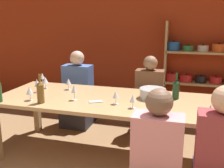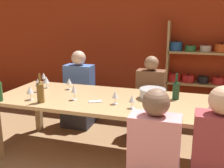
{
  "view_description": "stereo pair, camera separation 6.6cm",
  "coord_description": "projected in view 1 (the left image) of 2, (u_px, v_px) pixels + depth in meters",
  "views": [
    {
      "loc": [
        0.71,
        -1.01,
        1.64
      ],
      "look_at": [
        -0.11,
        1.86,
        0.89
      ],
      "focal_mm": 42.0,
      "sensor_mm": 36.0,
      "label": 1
    },
    {
      "loc": [
        0.78,
        -0.99,
        1.64
      ],
      "look_at": [
        -0.11,
        1.86,
        0.89
      ],
      "focal_mm": 42.0,
      "sensor_mm": 36.0,
      "label": 2
    }
  ],
  "objects": [
    {
      "name": "shelf_unit",
      "position": [
        201.0,
        76.0,
        4.49
      ],
      "size": [
        1.25,
        0.3,
        1.61
      ],
      "color": "tan",
      "rests_on": "ground_plane"
    },
    {
      "name": "cell_phone",
      "position": [
        96.0,
        102.0,
        2.9
      ],
      "size": [
        0.16,
        0.14,
        0.01
      ],
      "color": "silver",
      "rests_on": "dining_table"
    },
    {
      "name": "wine_bottle_amber",
      "position": [
        40.0,
        92.0,
        2.84
      ],
      "size": [
        0.08,
        0.08,
        0.32
      ],
      "color": "brown",
      "rests_on": "dining_table"
    },
    {
      "name": "dining_table",
      "position": [
        110.0,
        105.0,
        3.04
      ],
      "size": [
        2.66,
        1.04,
        0.74
      ],
      "color": "tan",
      "rests_on": "ground_plane"
    },
    {
      "name": "wine_glass_empty_b",
      "position": [
        133.0,
        99.0,
        2.68
      ],
      "size": [
        0.06,
        0.06,
        0.15
      ],
      "color": "white",
      "rests_on": "dining_table"
    },
    {
      "name": "wine_glass_red_a",
      "position": [
        42.0,
        76.0,
        3.73
      ],
      "size": [
        0.07,
        0.07,
        0.15
      ],
      "color": "white",
      "rests_on": "dining_table"
    },
    {
      "name": "wine_glass_white_b",
      "position": [
        30.0,
        91.0,
        2.94
      ],
      "size": [
        0.08,
        0.08,
        0.16
      ],
      "color": "white",
      "rests_on": "dining_table"
    },
    {
      "name": "wine_glass_red_b",
      "position": [
        45.0,
        80.0,
        3.45
      ],
      "size": [
        0.08,
        0.08,
        0.16
      ],
      "color": "white",
      "rests_on": "dining_table"
    },
    {
      "name": "wine_glass_empty_a",
      "position": [
        116.0,
        95.0,
        2.81
      ],
      "size": [
        0.07,
        0.07,
        0.15
      ],
      "color": "white",
      "rests_on": "dining_table"
    },
    {
      "name": "person_far_b",
      "position": [
        78.0,
        98.0,
        4.12
      ],
      "size": [
        0.44,
        0.55,
        1.17
      ],
      "rotation": [
        0.0,
        0.0,
        3.14
      ],
      "color": "#2D2D38",
      "rests_on": "ground_plane"
    },
    {
      "name": "wine_glass_white_a",
      "position": [
        37.0,
        83.0,
        3.26
      ],
      "size": [
        0.06,
        0.06,
        0.17
      ],
      "color": "white",
      "rests_on": "dining_table"
    },
    {
      "name": "wine_glass_red_d",
      "position": [
        68.0,
        82.0,
        3.39
      ],
      "size": [
        0.07,
        0.07,
        0.15
      ],
      "color": "white",
      "rests_on": "dining_table"
    },
    {
      "name": "mixing_bowl",
      "position": [
        152.0,
        93.0,
        3.03
      ],
      "size": [
        0.31,
        0.31,
        0.12
      ],
      "color": "#B7BABC",
      "rests_on": "dining_table"
    },
    {
      "name": "person_far_a",
      "position": [
        149.0,
        106.0,
        3.76
      ],
      "size": [
        0.39,
        0.49,
        1.15
      ],
      "rotation": [
        0.0,
        0.0,
        3.14
      ],
      "color": "#2D2D38",
      "rests_on": "ground_plane"
    },
    {
      "name": "wall_back_red",
      "position": [
        147.0,
        35.0,
        4.78
      ],
      "size": [
        8.8,
        0.06,
        2.7
      ],
      "color": "#B23819",
      "rests_on": "ground_plane"
    },
    {
      "name": "wine_glass_red_c",
      "position": [
        74.0,
        89.0,
        2.94
      ],
      "size": [
        0.06,
        0.06,
        0.18
      ],
      "color": "white",
      "rests_on": "dining_table"
    },
    {
      "name": "wine_glass_red_e",
      "position": [
        210.0,
        110.0,
        2.3
      ],
      "size": [
        0.07,
        0.07,
        0.17
      ],
      "color": "white",
      "rests_on": "dining_table"
    },
    {
      "name": "wine_bottle_green",
      "position": [
        176.0,
        89.0,
        2.99
      ],
      "size": [
        0.08,
        0.08,
        0.31
      ],
      "color": "#19381E",
      "rests_on": "dining_table"
    }
  ]
}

